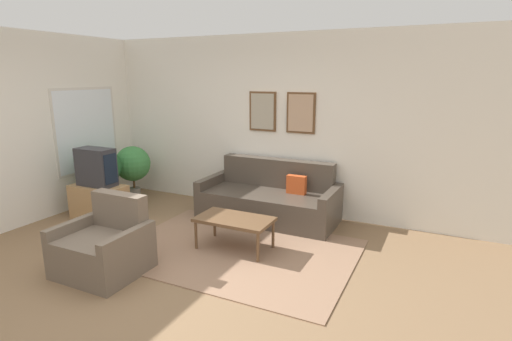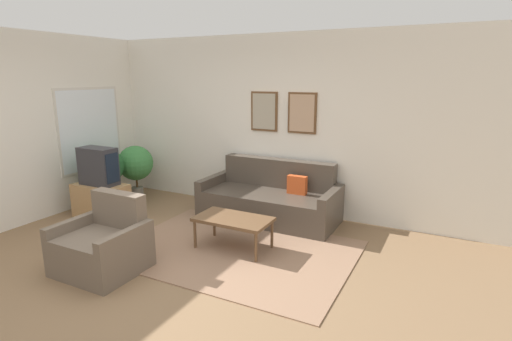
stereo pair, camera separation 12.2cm
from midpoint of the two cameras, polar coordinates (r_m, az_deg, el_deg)
name	(u,v)px [view 1 (the left image)]	position (r m, az deg, el deg)	size (l,w,h in m)	color
ground_plane	(146,278)	(4.53, -16.19, -14.55)	(16.00, 16.00, 0.00)	#846647
area_rug	(236,251)	(4.97, -3.56, -11.34)	(2.80, 2.00, 0.01)	#937056
wall_back	(257,123)	(6.30, -0.42, 6.73)	(8.00, 0.09, 2.70)	white
wall_left_window	(25,130)	(6.50, -30.64, 5.00)	(0.08, 8.00, 2.70)	white
couch	(270,200)	(5.93, 1.38, -4.19)	(2.01, 0.90, 0.85)	#4C4238
coffee_table	(234,221)	(4.90, -3.82, -7.19)	(0.92, 0.51, 0.40)	brown
tv_stand	(99,202)	(6.38, -21.98, -4.24)	(0.82, 0.43, 0.52)	#A87F51
tv	(96,167)	(6.24, -22.39, 0.46)	(0.57, 0.28, 0.55)	#2D2D33
armchair	(105,247)	(4.70, -21.52, -10.20)	(0.86, 0.76, 0.82)	#6B5B4C
potted_plant_tall	(101,170)	(6.79, -21.76, 0.07)	(0.63, 0.63, 0.99)	slate
potted_plant_by_window	(133,165)	(7.13, -17.67, 0.79)	(0.59, 0.59, 0.92)	slate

